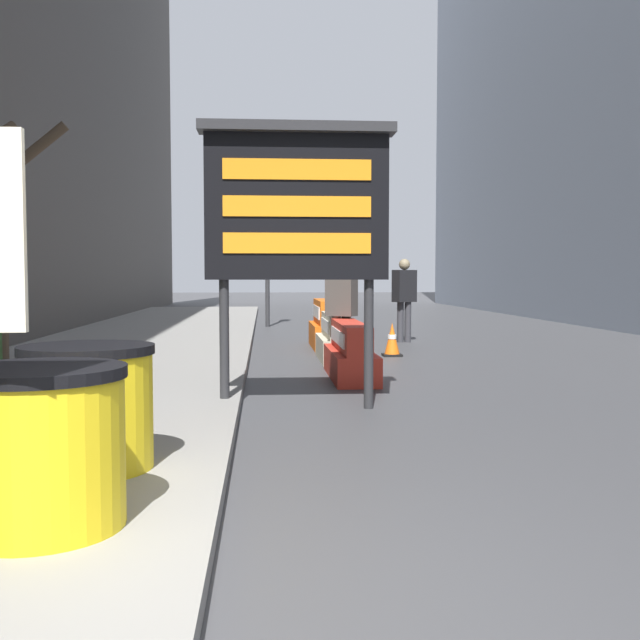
{
  "coord_description": "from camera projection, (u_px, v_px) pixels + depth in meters",
  "views": [
    {
      "loc": [
        0.25,
        -2.91,
        1.39
      ],
      "look_at": [
        0.81,
        4.51,
        0.95
      ],
      "focal_mm": 42.0,
      "sensor_mm": 36.0,
      "label": 1
    }
  ],
  "objects": [
    {
      "name": "jersey_barrier_red_striped",
      "position": [
        350.0,
        354.0,
        10.18
      ],
      "size": [
        0.56,
        2.11,
        0.76
      ],
      "color": "red",
      "rests_on": "ground_plane"
    },
    {
      "name": "pedestrian_passerby",
      "position": [
        341.0,
        304.0,
        11.2
      ],
      "size": [
        0.5,
        0.44,
        1.63
      ],
      "rotation": [
        0.0,
        0.0,
        5.74
      ],
      "color": "#514C42",
      "rests_on": "ground_plane"
    },
    {
      "name": "traffic_cone_near",
      "position": [
        392.0,
        340.0,
        12.94
      ],
      "size": [
        0.33,
        0.33,
        0.58
      ],
      "color": "black",
      "rests_on": "ground_plane"
    },
    {
      "name": "pedestrian_worker",
      "position": [
        404.0,
        293.0,
        15.64
      ],
      "size": [
        0.53,
        0.45,
        1.75
      ],
      "rotation": [
        0.0,
        0.0,
        3.61
      ],
      "color": "#333338",
      "rests_on": "ground_plane"
    },
    {
      "name": "ground_plane",
      "position": [
        202.0,
        627.0,
        2.96
      ],
      "size": [
        120.0,
        120.0,
        0.0
      ],
      "primitive_type": "plane",
      "color": "#3F3F42"
    },
    {
      "name": "barrel_drum_foreground",
      "position": [
        39.0,
        447.0,
        3.74
      ],
      "size": [
        0.87,
        0.87,
        0.81
      ],
      "color": "yellow",
      "rests_on": "sidewalk_left"
    },
    {
      "name": "barrel_drum_middle",
      "position": [
        88.0,
        407.0,
        4.89
      ],
      "size": [
        0.87,
        0.87,
        0.81
      ],
      "color": "yellow",
      "rests_on": "sidewalk_left"
    },
    {
      "name": "jersey_barrier_cream",
      "position": [
        335.0,
        339.0,
        12.36
      ],
      "size": [
        0.53,
        1.78,
        0.77
      ],
      "color": "beige",
      "rests_on": "ground_plane"
    },
    {
      "name": "jersey_barrier_orange_far",
      "position": [
        324.0,
        326.0,
        14.53
      ],
      "size": [
        0.5,
        1.94,
        0.93
      ],
      "color": "orange",
      "rests_on": "ground_plane"
    },
    {
      "name": "message_board",
      "position": [
        297.0,
        206.0,
        7.66
      ],
      "size": [
        1.99,
        0.36,
        2.93
      ],
      "color": "#28282B",
      "rests_on": "ground_plane"
    },
    {
      "name": "traffic_light_near_curb",
      "position": [
        267.0,
        216.0,
        20.2
      ],
      "size": [
        0.28,
        0.45,
        4.15
      ],
      "color": "#2D2D30",
      "rests_on": "ground_plane"
    }
  ]
}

